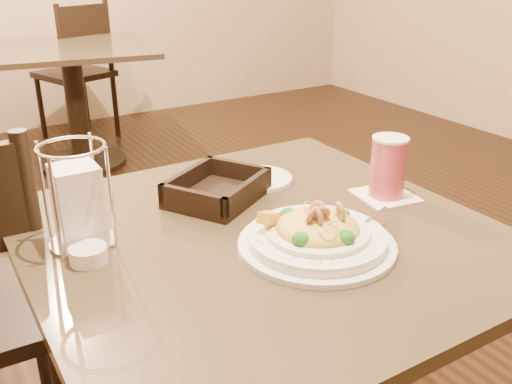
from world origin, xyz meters
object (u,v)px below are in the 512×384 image
drink_glass (388,168)px  bread_basket (217,191)px  napkin_caddy (78,203)px  main_table (261,325)px  butter_ramekin (88,254)px  side_plate (258,179)px  background_table (74,86)px  pasta_bowl (317,235)px  dining_chair_far (78,68)px

drink_glass → bread_basket: (-0.34, 0.19, -0.05)m
drink_glass → napkin_caddy: bearing=168.2°
napkin_caddy → drink_glass: bearing=-11.8°
drink_glass → napkin_caddy: size_ratio=0.70×
main_table → butter_ramekin: (-0.33, 0.06, 0.24)m
main_table → butter_ramekin: size_ratio=13.00×
drink_glass → side_plate: bearing=130.6°
background_table → butter_ramekin: 2.56m
bread_basket → butter_ramekin: 0.35m
main_table → background_table: size_ratio=0.87×
napkin_caddy → butter_ramekin: napkin_caddy is taller
background_table → butter_ramekin: butter_ramekin is taller
background_table → pasta_bowl: size_ratio=3.09×
background_table → dining_chair_far: size_ratio=1.11×
drink_glass → side_plate: 0.31m
bread_basket → napkin_caddy: (-0.32, -0.05, 0.07)m
background_table → napkin_caddy: napkin_caddy is taller
dining_chair_far → napkin_caddy: size_ratio=4.59×
main_table → bread_basket: 0.31m
main_table → drink_glass: bearing=0.2°
main_table → background_table: same height
dining_chair_far → bread_basket: size_ratio=3.47×
background_table → drink_glass: drink_glass is taller
pasta_bowl → bread_basket: size_ratio=1.25×
side_plate → pasta_bowl: bearing=-103.5°
bread_basket → background_table: bearing=83.2°
dining_chair_far → drink_glass: dining_chair_far is taller
side_plate → main_table: bearing=-120.5°
pasta_bowl → bread_basket: pasta_bowl is taller
butter_ramekin → side_plate: bearing=20.1°
butter_ramekin → bread_basket: bearing=20.7°
pasta_bowl → napkin_caddy: (-0.38, 0.25, 0.06)m
main_table → napkin_caddy: bearing=156.5°
main_table → side_plate: size_ratio=5.44×
dining_chair_far → drink_glass: 3.07m
main_table → pasta_bowl: (0.06, -0.11, 0.26)m
main_table → bread_basket: (-0.00, 0.19, 0.25)m
background_table → bread_basket: bearing=-96.8°
dining_chair_far → butter_ramekin: dining_chair_far is taller
dining_chair_far → napkin_caddy: bearing=56.7°
background_table → bread_basket: 2.38m
napkin_caddy → side_plate: bearing=11.8°
butter_ramekin → drink_glass: bearing=-5.3°
bread_basket → butter_ramekin: (-0.33, -0.12, -0.01)m
main_table → pasta_bowl: bearing=-63.4°
background_table → side_plate: 2.32m
main_table → background_table: (0.28, 2.54, 0.00)m
drink_glass → pasta_bowl: bearing=-158.4°
main_table → dining_chair_far: (0.44, 3.05, 0.00)m
dining_chair_far → drink_glass: (-0.11, -3.05, 0.30)m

